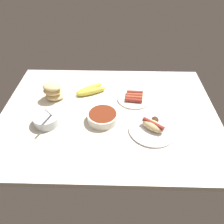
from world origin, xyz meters
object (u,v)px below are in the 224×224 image
object	(u,v)px
plate_hotdog_assembled	(153,127)
bowl_chili	(103,117)
bread_stack	(53,91)
bowl_coleslaw	(47,119)
plate_sausages	(134,98)
banana_bunch	(91,90)

from	to	relation	value
plate_hotdog_assembled	bowl_chili	bearing A→B (deg)	165.93
bowl_chili	plate_hotdog_assembled	bearing A→B (deg)	-14.07
bread_stack	bowl_coleslaw	xyz separation A→B (cm)	(0.95, -21.11, -2.54)
bowl_chili	bowl_coleslaw	bearing A→B (deg)	-174.61
bread_stack	plate_hotdog_assembled	xyz separation A→B (cm)	(55.83, -24.82, -3.72)
bowl_coleslaw	plate_sausages	distance (cm)	51.63
plate_hotdog_assembled	plate_sausages	size ratio (longest dim) A/B	1.21
bread_stack	plate_hotdog_assembled	distance (cm)	61.21
plate_hotdog_assembled	bread_stack	bearing A→B (deg)	156.03
bowl_chili	plate_hotdog_assembled	xyz separation A→B (cm)	(25.76, -6.46, -0.95)
bowl_chili	banana_bunch	bearing A→B (deg)	109.68
bowl_coleslaw	bowl_chili	bearing A→B (deg)	5.39
bowl_chili	plate_hotdog_assembled	size ratio (longest dim) A/B	0.66
bread_stack	bowl_chili	size ratio (longest dim) A/B	0.79
bowl_coleslaw	banana_bunch	size ratio (longest dim) A/B	0.77
bowl_chili	banana_bunch	distance (cm)	26.61
plate_sausages	banana_bunch	bearing A→B (deg)	167.08
bowl_chili	plate_sausages	world-z (taller)	bowl_chili
banana_bunch	plate_sausages	size ratio (longest dim) A/B	0.97
plate_hotdog_assembled	banana_bunch	distance (cm)	46.88
plate_hotdog_assembled	banana_bunch	world-z (taller)	plate_hotdog_assembled
bowl_chili	bowl_coleslaw	world-z (taller)	bowl_coleslaw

